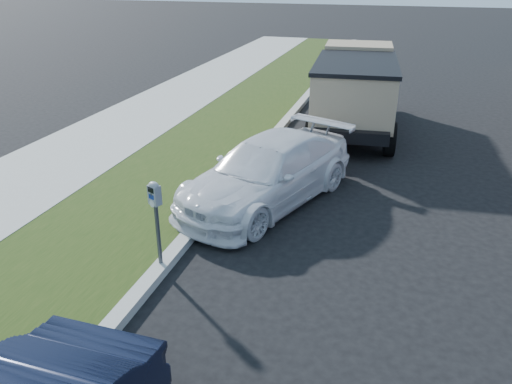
# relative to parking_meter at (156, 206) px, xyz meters

# --- Properties ---
(ground) EXTENTS (120.00, 120.00, 0.00)m
(ground) POSITION_rel_parking_meter_xyz_m (2.62, 0.26, -1.16)
(ground) COLOR black
(ground) RESTS_ON ground
(streetside) EXTENTS (6.12, 50.00, 0.15)m
(streetside) POSITION_rel_parking_meter_xyz_m (-2.95, 2.26, -1.09)
(streetside) COLOR gray
(streetside) RESTS_ON ground
(parking_meter) EXTENTS (0.23, 0.20, 1.42)m
(parking_meter) POSITION_rel_parking_meter_xyz_m (0.00, 0.00, 0.00)
(parking_meter) COLOR #3F4247
(parking_meter) RESTS_ON ground
(white_wagon) EXTENTS (3.34, 4.89, 1.31)m
(white_wagon) POSITION_rel_parking_meter_xyz_m (0.97, 3.07, -0.51)
(white_wagon) COLOR white
(white_wagon) RESTS_ON ground
(dump_truck) EXTENTS (2.67, 5.84, 2.23)m
(dump_truck) POSITION_rel_parking_meter_xyz_m (2.03, 8.76, 0.09)
(dump_truck) COLOR black
(dump_truck) RESTS_ON ground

